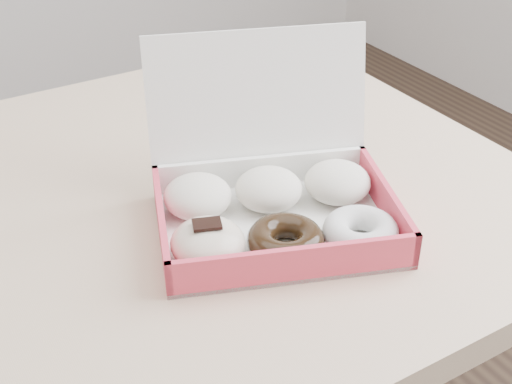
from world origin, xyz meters
TOP-DOWN VIEW (x-y plane):
  - table at (0.00, 0.00)m, footprint 1.20×0.80m
  - donut_box at (0.21, -0.12)m, footprint 0.35×0.33m

SIDE VIEW (x-z plane):
  - table at x=0.00m, z-range 0.30..1.05m
  - donut_box at x=0.21m, z-range 0.68..0.88m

